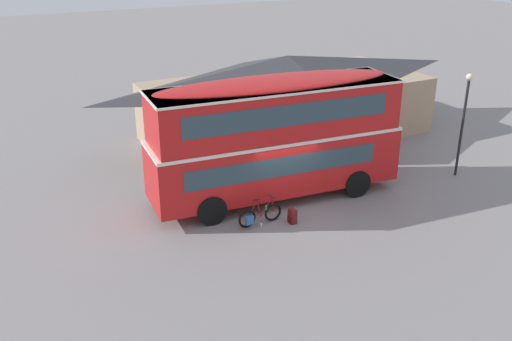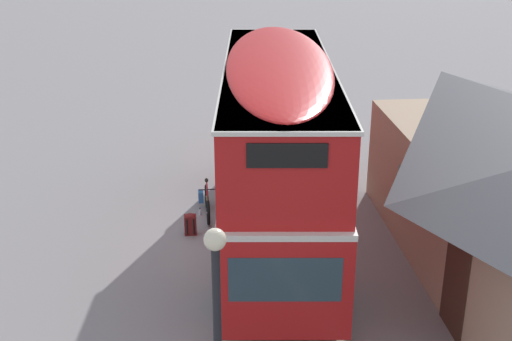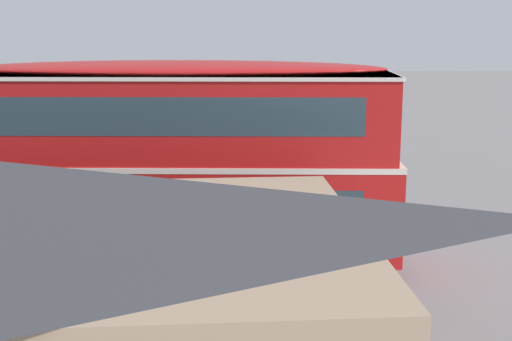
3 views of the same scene
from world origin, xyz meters
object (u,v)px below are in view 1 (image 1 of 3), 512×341
object	(u,v)px
backpack_on_ground	(292,215)
street_lamp	(464,114)
double_decker_bus	(276,134)
touring_bicycle	(259,215)
water_bottle_clear_plastic	(261,224)

from	to	relation	value
backpack_on_ground	street_lamp	xyz separation A→B (m)	(8.46, 0.72, 2.46)
double_decker_bus	touring_bicycle	xyz separation A→B (m)	(-1.59, -1.79, -2.27)
touring_bicycle	backpack_on_ground	size ratio (longest dim) A/B	2.98
double_decker_bus	water_bottle_clear_plastic	bearing A→B (deg)	-128.68
double_decker_bus	touring_bicycle	world-z (taller)	double_decker_bus
backpack_on_ground	water_bottle_clear_plastic	distance (m)	1.18
double_decker_bus	street_lamp	distance (m)	8.15
double_decker_bus	backpack_on_ground	distance (m)	3.24
touring_bicycle	street_lamp	world-z (taller)	street_lamp
backpack_on_ground	water_bottle_clear_plastic	size ratio (longest dim) A/B	2.84
double_decker_bus	touring_bicycle	bearing A→B (deg)	-131.47
water_bottle_clear_plastic	double_decker_bus	bearing A→B (deg)	51.32
touring_bicycle	backpack_on_ground	distance (m)	1.21
double_decker_bus	water_bottle_clear_plastic	world-z (taller)	double_decker_bus
double_decker_bus	street_lamp	bearing A→B (deg)	-10.46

